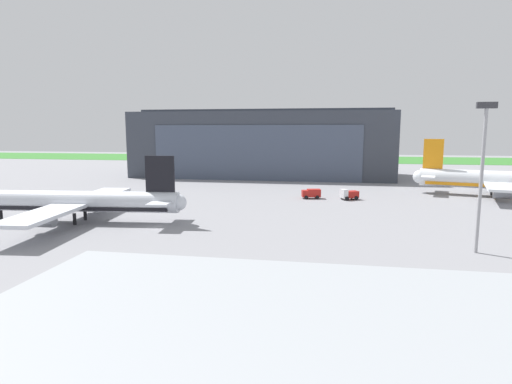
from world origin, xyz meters
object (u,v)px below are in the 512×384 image
maintenance_hangar (263,144)px  airliner_far_left (501,181)px  stair_truck (311,193)px  apron_light_mast (482,166)px  ops_van (349,194)px  airliner_near_right (71,202)px

maintenance_hangar → airliner_far_left: maintenance_hangar is taller
airliner_far_left → stair_truck: airliner_far_left is taller
stair_truck → apron_light_mast: (23.15, -40.74, 10.07)m
airliner_far_left → apron_light_mast: apron_light_mast is taller
airliner_far_left → stair_truck: size_ratio=8.34×
ops_van → maintenance_hangar: bearing=119.7°
airliner_far_left → ops_van: 37.15m
airliner_near_right → airliner_far_left: (83.89, 43.03, 0.30)m
maintenance_hangar → stair_truck: maintenance_hangar is taller
airliner_near_right → airliner_far_left: size_ratio=1.06×
airliner_near_right → apron_light_mast: apron_light_mast is taller
maintenance_hangar → stair_truck: bearing=-68.4°
ops_van → stair_truck: bearing=178.4°
maintenance_hangar → airliner_far_left: bearing=-31.2°
airliner_far_left → airliner_near_right: bearing=-152.8°
maintenance_hangar → apron_light_mast: bearing=-64.6°
apron_light_mast → ops_van: bearing=109.8°
airliner_near_right → ops_van: size_ratio=9.13×
stair_truck → ops_van: bearing=-1.6°
maintenance_hangar → airliner_near_right: size_ratio=2.12×
airliner_near_right → apron_light_mast: size_ratio=2.11×
airliner_near_right → airliner_far_left: bearing=27.2°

